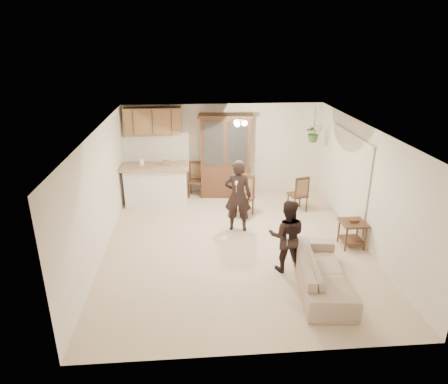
{
  "coord_description": "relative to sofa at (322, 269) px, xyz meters",
  "views": [
    {
      "loc": [
        -0.86,
        -7.62,
        4.2
      ],
      "look_at": [
        -0.21,
        0.4,
        1.05
      ],
      "focal_mm": 32.0,
      "sensor_mm": 36.0,
      "label": 1
    }
  ],
  "objects": [
    {
      "name": "breakfast_bar",
      "position": [
        -3.21,
        4.07,
        0.13
      ],
      "size": [
        1.6,
        0.55,
        1.0
      ],
      "primitive_type": "cube",
      "color": "white",
      "rests_on": "floor"
    },
    {
      "name": "chair_hutch_left",
      "position": [
        -1.03,
        3.12,
        -0.07
      ],
      "size": [
        0.64,
        0.64,
        1.04
      ],
      "rotation": [
        0.0,
        0.0,
        -0.61
      ],
      "color": "#3D2616",
      "rests_on": "floor"
    },
    {
      "name": "side_table",
      "position": [
        1.09,
        1.41,
        -0.07
      ],
      "size": [
        0.53,
        0.53,
        0.63
      ],
      "rotation": [
        0.0,
        0.0,
        0.02
      ],
      "color": "#3D2616",
      "rests_on": "floor"
    },
    {
      "name": "adult",
      "position": [
        -1.24,
        2.39,
        0.53
      ],
      "size": [
        0.73,
        0.56,
        1.8
      ],
      "primitive_type": "imported",
      "rotation": [
        0.0,
        0.0,
        2.93
      ],
      "color": "black",
      "rests_on": "floor"
    },
    {
      "name": "ceiling_fixture",
      "position": [
        -1.16,
        2.92,
        2.03
      ],
      "size": [
        0.36,
        0.36,
        0.2
      ],
      "primitive_type": null,
      "color": "#FFEDBF",
      "rests_on": "ceiling"
    },
    {
      "name": "floor",
      "position": [
        -1.36,
        1.72,
        -0.37
      ],
      "size": [
        6.5,
        6.5,
        0.0
      ],
      "primitive_type": "plane",
      "color": "beige",
      "rests_on": "ground"
    },
    {
      "name": "sofa",
      "position": [
        0.0,
        0.0,
        0.0
      ],
      "size": [
        0.93,
        1.94,
        0.73
      ],
      "primitive_type": "imported",
      "rotation": [
        0.0,
        0.0,
        1.46
      ],
      "color": "#BFB19D",
      "rests_on": "floor"
    },
    {
      "name": "controller_adult",
      "position": [
        -1.32,
        2.01,
        0.93
      ],
      "size": [
        0.07,
        0.15,
        0.04
      ],
      "primitive_type": "cube",
      "rotation": [
        0.0,
        0.0,
        2.93
      ],
      "color": "white",
      "rests_on": "adult"
    },
    {
      "name": "wall_front",
      "position": [
        -1.36,
        -1.53,
        0.88
      ],
      "size": [
        5.5,
        0.02,
        2.5
      ],
      "primitive_type": "cube",
      "color": "white",
      "rests_on": "ground"
    },
    {
      "name": "ceiling",
      "position": [
        -1.36,
        1.72,
        2.13
      ],
      "size": [
        5.5,
        6.5,
        0.02
      ],
      "primitive_type": "cube",
      "color": "silver",
      "rests_on": "wall_back"
    },
    {
      "name": "wall_right",
      "position": [
        1.39,
        1.72,
        0.88
      ],
      "size": [
        0.02,
        6.5,
        2.5
      ],
      "primitive_type": "cube",
      "color": "white",
      "rests_on": "ground"
    },
    {
      "name": "hanging_plant",
      "position": [
        0.94,
        4.12,
        1.48
      ],
      "size": [
        0.43,
        0.37,
        0.48
      ],
      "primitive_type": "imported",
      "color": "#2E5421",
      "rests_on": "ceiling"
    },
    {
      "name": "plant_cord",
      "position": [
        0.94,
        4.12,
        1.81
      ],
      "size": [
        0.01,
        0.01,
        0.65
      ],
      "primitive_type": "cylinder",
      "color": "black",
      "rests_on": "ceiling"
    },
    {
      "name": "chair_hutch_right",
      "position": [
        0.42,
        3.38,
        -0.1
      ],
      "size": [
        0.51,
        0.51,
        0.95
      ],
      "rotation": [
        0.0,
        0.0,
        3.4
      ],
      "color": "#3D2616",
      "rests_on": "floor"
    },
    {
      "name": "wall_left",
      "position": [
        -4.11,
        1.72,
        0.88
      ],
      "size": [
        0.02,
        6.5,
        2.5
      ],
      "primitive_type": "cube",
      "color": "white",
      "rests_on": "ground"
    },
    {
      "name": "china_hutch",
      "position": [
        -1.33,
        4.58,
        0.76
      ],
      "size": [
        1.5,
        0.72,
        2.28
      ],
      "rotation": [
        0.0,
        0.0,
        -0.12
      ],
      "color": "#3D2616",
      "rests_on": "floor"
    },
    {
      "name": "controller_child",
      "position": [
        -0.59,
        0.29,
        0.51
      ],
      "size": [
        0.06,
        0.13,
        0.04
      ],
      "primitive_type": "cube",
      "rotation": [
        0.0,
        0.0,
        2.92
      ],
      "color": "white",
      "rests_on": "child"
    },
    {
      "name": "wall_back",
      "position": [
        -1.36,
        4.97,
        0.88
      ],
      "size": [
        5.5,
        0.02,
        2.5
      ],
      "primitive_type": "cube",
      "color": "white",
      "rests_on": "ground"
    },
    {
      "name": "chair_bar",
      "position": [
        -2.17,
        4.59,
        -0.09
      ],
      "size": [
        0.49,
        0.49,
        0.96
      ],
      "rotation": [
        0.0,
        0.0,
        -0.16
      ],
      "color": "#3D2616",
      "rests_on": "floor"
    },
    {
      "name": "bar_top",
      "position": [
        -3.21,
        4.07,
        0.68
      ],
      "size": [
        1.75,
        0.7,
        0.08
      ],
      "primitive_type": "cube",
      "color": "tan",
      "rests_on": "breakfast_bar"
    },
    {
      "name": "vertical_blinds",
      "position": [
        1.35,
        2.62,
        0.73
      ],
      "size": [
        0.06,
        2.3,
        2.1
      ],
      "primitive_type": null,
      "color": "silver",
      "rests_on": "wall_right"
    },
    {
      "name": "child",
      "position": [
        -0.52,
        0.62,
        0.31
      ],
      "size": [
        0.75,
        0.64,
        1.35
      ],
      "primitive_type": "imported",
      "rotation": [
        0.0,
        0.0,
        2.92
      ],
      "color": "black",
      "rests_on": "floor"
    },
    {
      "name": "upper_cabinets",
      "position": [
        -3.26,
        4.79,
        1.73
      ],
      "size": [
        1.5,
        0.34,
        0.7
      ],
      "primitive_type": "cube",
      "color": "brown",
      "rests_on": "wall_back"
    }
  ]
}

